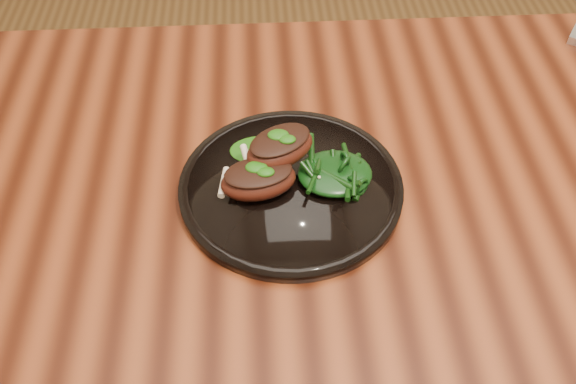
# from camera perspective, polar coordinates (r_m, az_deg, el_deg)

# --- Properties ---
(desk) EXTENTS (1.60, 0.80, 0.75)m
(desk) POSITION_cam_1_polar(r_m,az_deg,el_deg) (1.00, 16.89, -1.77)
(desk) COLOR black
(desk) RESTS_ON ground
(plate) EXTENTS (0.30, 0.30, 0.02)m
(plate) POSITION_cam_1_polar(r_m,az_deg,el_deg) (0.87, 0.26, 0.44)
(plate) COLOR black
(plate) RESTS_ON desk
(lamb_chop_front) EXTENTS (0.11, 0.08, 0.04)m
(lamb_chop_front) POSITION_cam_1_polar(r_m,az_deg,el_deg) (0.84, -2.69, 1.17)
(lamb_chop_front) COLOR #48180E
(lamb_chop_front) RESTS_ON plate
(lamb_chop_back) EXTENTS (0.12, 0.10, 0.04)m
(lamb_chop_back) POSITION_cam_1_polar(r_m,az_deg,el_deg) (0.86, -0.76, 4.04)
(lamb_chop_back) COLOR #48180E
(lamb_chop_back) RESTS_ON plate
(herb_smear) EXTENTS (0.09, 0.06, 0.01)m
(herb_smear) POSITION_cam_1_polar(r_m,az_deg,el_deg) (0.91, -2.38, 3.77)
(herb_smear) COLOR #0F4307
(herb_smear) RESTS_ON plate
(greens_heap) EXTENTS (0.10, 0.09, 0.04)m
(greens_heap) POSITION_cam_1_polar(r_m,az_deg,el_deg) (0.86, 4.21, 1.98)
(greens_heap) COLOR black
(greens_heap) RESTS_ON plate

